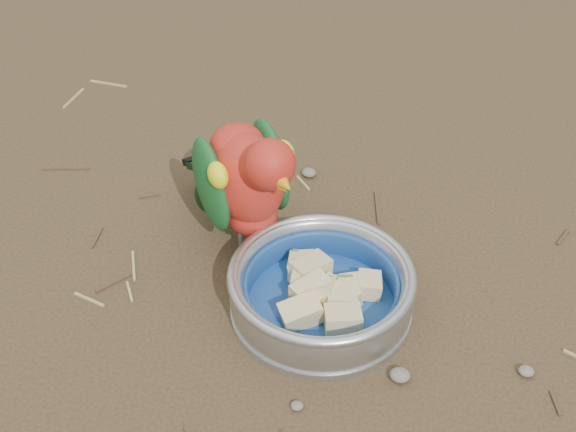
% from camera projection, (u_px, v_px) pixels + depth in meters
% --- Properties ---
extents(ground, '(60.00, 60.00, 0.00)m').
position_uv_depth(ground, '(260.00, 312.00, 0.92)').
color(ground, '#433320').
extents(food_bowl, '(0.21, 0.21, 0.02)m').
position_uv_depth(food_bowl, '(321.00, 306.00, 0.92)').
color(food_bowl, '#B2B2BA').
rests_on(food_bowl, ground).
extents(bowl_wall, '(0.21, 0.21, 0.04)m').
position_uv_depth(bowl_wall, '(321.00, 287.00, 0.90)').
color(bowl_wall, '#B2B2BA').
rests_on(bowl_wall, food_bowl).
extents(fruit_wedges, '(0.12, 0.12, 0.03)m').
position_uv_depth(fruit_wedges, '(321.00, 292.00, 0.90)').
color(fruit_wedges, beige).
rests_on(fruit_wedges, food_bowl).
extents(lory_parrot, '(0.24, 0.24, 0.18)m').
position_uv_depth(lory_parrot, '(248.00, 189.00, 0.95)').
color(lory_parrot, red).
rests_on(lory_parrot, ground).
extents(ground_debris, '(0.90, 0.80, 0.01)m').
position_uv_depth(ground_debris, '(287.00, 266.00, 0.98)').
color(ground_debris, '#A6994F').
rests_on(ground_debris, ground).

